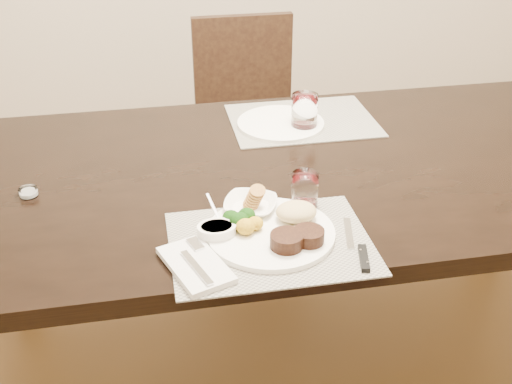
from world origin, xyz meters
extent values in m
plane|color=#4E3519|center=(0.00, 0.00, 0.00)|extent=(4.50, 4.50, 0.00)
cube|color=black|center=(0.00, 0.00, 0.72)|extent=(2.00, 1.00, 0.05)
cube|color=black|center=(-0.92, 0.42, 0.35)|extent=(0.08, 0.08, 0.70)
cube|color=black|center=(0.92, 0.42, 0.35)|extent=(0.08, 0.08, 0.70)
cube|color=black|center=(0.00, 0.85, 0.43)|extent=(0.42, 0.42, 0.04)
cube|color=black|center=(-0.18, 0.67, 0.21)|extent=(0.04, 0.04, 0.41)
cube|color=black|center=(0.18, 0.67, 0.21)|extent=(0.04, 0.04, 0.41)
cube|color=black|center=(-0.18, 1.03, 0.21)|extent=(0.04, 0.04, 0.41)
cube|color=black|center=(0.18, 1.03, 0.21)|extent=(0.04, 0.04, 0.41)
cube|color=black|center=(0.00, 1.04, 0.68)|extent=(0.42, 0.04, 0.45)
cube|color=gray|center=(-0.17, -0.36, 0.75)|extent=(0.46, 0.34, 0.00)
cube|color=gray|center=(0.07, 0.29, 0.75)|extent=(0.46, 0.34, 0.00)
cylinder|color=white|center=(-0.17, -0.33, 0.76)|extent=(0.30, 0.30, 0.01)
cylinder|color=black|center=(-0.15, -0.40, 0.78)|extent=(0.08, 0.08, 0.03)
cylinder|color=black|center=(-0.09, -0.39, 0.78)|extent=(0.07, 0.07, 0.03)
ellipsoid|color=tan|center=(-0.10, -0.30, 0.79)|extent=(0.10, 0.08, 0.04)
ellipsoid|color=#113D0B|center=(-0.24, -0.31, 0.79)|extent=(0.05, 0.05, 0.04)
ellipsoid|color=gold|center=(-0.23, -0.33, 0.79)|extent=(0.05, 0.05, 0.04)
cube|color=white|center=(-0.35, -0.43, 0.76)|extent=(0.16, 0.21, 0.01)
cube|color=silver|center=(-0.35, -0.45, 0.77)|extent=(0.06, 0.13, 0.01)
cube|color=silver|center=(-0.35, -0.36, 0.77)|extent=(0.04, 0.06, 0.00)
cube|color=silver|center=(0.01, -0.36, 0.76)|extent=(0.05, 0.13, 0.00)
cube|color=black|center=(0.01, -0.47, 0.76)|extent=(0.04, 0.09, 0.01)
imported|color=white|center=(-0.20, -0.22, 0.77)|extent=(0.17, 0.17, 0.03)
cylinder|color=olive|center=(-0.20, -0.22, 0.79)|extent=(0.04, 0.05, 0.04)
cylinder|color=white|center=(-0.29, -0.32, 0.77)|extent=(0.09, 0.09, 0.04)
cylinder|color=#0D3B11|center=(-0.29, -0.32, 0.78)|extent=(0.07, 0.07, 0.01)
cube|color=silver|center=(-0.29, -0.26, 0.80)|extent=(0.01, 0.06, 0.04)
cylinder|color=white|center=(-0.06, -0.22, 0.80)|extent=(0.07, 0.07, 0.09)
cylinder|color=#350406|center=(-0.06, -0.22, 0.77)|extent=(0.06, 0.06, 0.02)
cylinder|color=white|center=(-0.01, 0.27, 0.76)|extent=(0.27, 0.27, 0.01)
cylinder|color=white|center=(0.06, 0.23, 0.81)|extent=(0.08, 0.08, 0.11)
cylinder|color=#350406|center=(0.06, 0.23, 0.77)|extent=(0.07, 0.07, 0.03)
cylinder|color=white|center=(-0.74, -0.04, 0.76)|extent=(0.05, 0.05, 0.02)
cylinder|color=white|center=(-0.74, -0.04, 0.76)|extent=(0.04, 0.04, 0.01)
camera|label=1|loc=(-0.43, -1.55, 1.60)|focal=45.00mm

